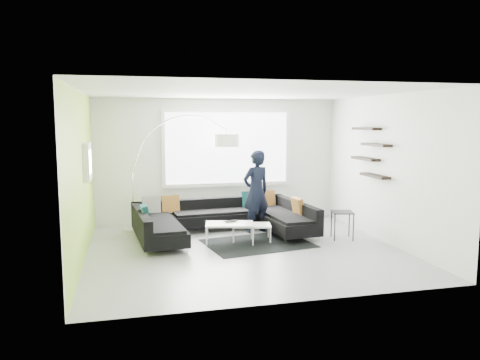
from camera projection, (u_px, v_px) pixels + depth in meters
name	position (u px, v px, depth m)	size (l,w,h in m)	color
ground	(245.00, 250.00, 8.40)	(5.50, 5.50, 0.00)	gray
room_shell	(244.00, 149.00, 8.37)	(5.54, 5.04, 2.82)	silver
sectional_sofa	(223.00, 221.00, 9.36)	(3.57, 2.40, 0.73)	black
rug	(258.00, 243.00, 8.84)	(1.91, 1.39, 0.01)	black
coffee_table	(241.00, 232.00, 8.96)	(1.16, 0.68, 0.38)	silver
arc_lamp	(132.00, 173.00, 9.76)	(2.29, 1.06, 2.43)	white
side_table	(342.00, 225.00, 9.16)	(0.40, 0.40, 0.55)	black
person	(256.00, 192.00, 9.66)	(0.73, 0.60, 1.71)	black
laptop	(232.00, 222.00, 8.92)	(0.32, 0.25, 0.02)	black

